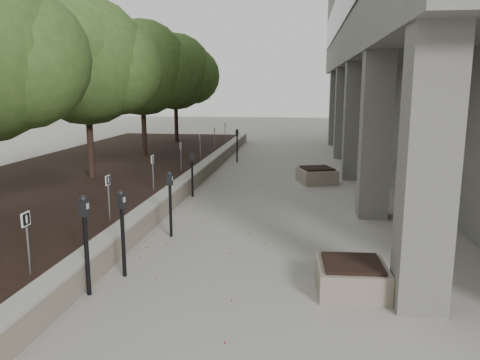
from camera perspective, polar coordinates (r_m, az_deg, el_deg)
The scene contains 21 objects.
ground at distance 6.80m, azimuth -7.95°, elevation -16.76°, with size 90.00×90.00×0.00m, color gray.
retaining_wall at distance 15.46m, azimuth -5.62°, elevation 0.18°, with size 0.39×26.00×0.50m, color gray, non-canonical shape.
planting_bed at distance 16.70m, azimuth -17.99°, elevation 0.32°, with size 7.00×26.00×0.40m, color black.
crabapple_tree_3 at distance 15.23m, azimuth -17.87°, elevation 10.41°, with size 4.60×4.00×5.44m, color #2D4B1C, non-canonical shape.
crabapple_tree_4 at distance 19.86m, azimuth -11.62°, elevation 10.75°, with size 4.60×4.00×5.44m, color #2D4B1C, non-canonical shape.
crabapple_tree_5 at distance 24.64m, azimuth -7.76°, elevation 10.89°, with size 4.60×4.00×5.44m, color #2D4B1C, non-canonical shape.
parking_sign_2 at distance 7.80m, azimuth -24.11°, elevation -6.94°, with size 0.04×0.22×0.96m, color black, non-canonical shape.
parking_sign_3 at distance 10.37m, azimuth -15.47°, elevation -2.05°, with size 0.04×0.22×0.96m, color black, non-canonical shape.
parking_sign_4 at distance 13.12m, azimuth -10.39°, elevation 0.88°, with size 0.04×0.22×0.96m, color black, non-canonical shape.
parking_sign_5 at distance 15.96m, azimuth -7.09°, elevation 2.78°, with size 0.04×0.22×0.96m, color black, non-canonical shape.
parking_sign_6 at distance 18.86m, azimuth -4.79°, elevation 4.09°, with size 0.04×0.22×0.96m, color black, non-canonical shape.
parking_sign_7 at distance 21.78m, azimuth -3.09°, elevation 5.05°, with size 0.04×0.22×0.96m, color black, non-canonical shape.
parking_sign_8 at distance 24.72m, azimuth -1.80°, elevation 5.78°, with size 0.04×0.22×0.96m, color black, non-canonical shape.
parking_meter_1 at distance 7.65m, azimuth -17.96°, elevation -7.52°, with size 0.16×0.11×1.59m, color black, non-canonical shape.
parking_meter_2 at distance 8.24m, azimuth -13.88°, elevation -6.29°, with size 0.15×0.11×1.50m, color black, non-canonical shape.
parking_meter_3 at distance 10.22m, azimuth -8.35°, elevation -2.91°, with size 0.14×0.10×1.42m, color black, non-canonical shape.
parking_meter_4 at distance 13.89m, azimuth -5.75°, elevation 0.70°, with size 0.13×0.09×1.34m, color black, non-canonical shape.
parking_meter_5 at distance 20.26m, azimuth -0.35°, elevation 4.14°, with size 0.14×0.10×1.42m, color black, non-canonical shape.
planter_front at distance 7.78m, azimuth 13.25°, elevation -11.24°, with size 1.06×1.06×0.50m, color gray, non-canonical shape.
planter_back at distance 16.12m, azimuth 9.19°, elevation 0.59°, with size 1.13×1.13×0.53m, color gray, non-canonical shape.
berry_scatter at distance 11.37m, azimuth -1.70°, elevation -5.01°, with size 3.30×14.10×0.02m, color maroon, non-canonical shape.
Camera 1 is at (1.68, -5.78, 3.16)m, focal length 35.57 mm.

